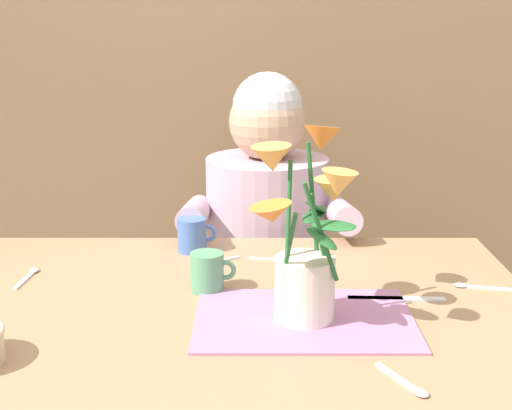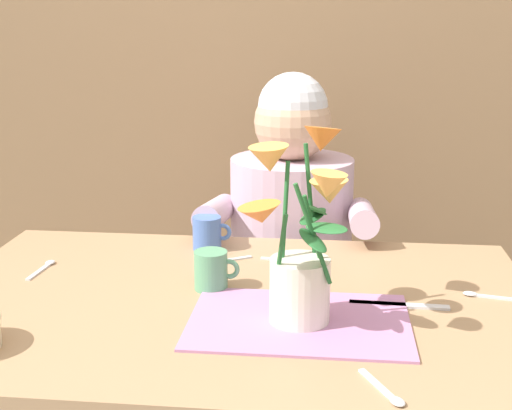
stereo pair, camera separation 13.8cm
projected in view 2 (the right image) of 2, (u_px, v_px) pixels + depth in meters
wood_panel_backdrop at (277, 25)px, 2.26m from camera, size 4.00×0.10×2.50m
dining_table at (233, 344)px, 1.41m from camera, size 1.20×0.80×0.74m
seated_person at (290, 275)px, 2.02m from camera, size 0.45×0.47×1.14m
striped_placemat at (299, 321)px, 1.28m from camera, size 0.40×0.28×0.00m
flower_vase at (301, 244)px, 1.24m from camera, size 0.21×0.26×0.35m
dinner_knife at (399, 304)px, 1.36m from camera, size 0.19×0.02×0.00m
tea_cup at (212, 270)px, 1.43m from camera, size 0.09×0.07×0.08m
coffee_cup at (208, 233)px, 1.67m from camera, size 0.09×0.07×0.08m
spoon_0 at (484, 296)px, 1.40m from camera, size 0.12×0.04×0.01m
spoon_1 at (388, 393)px, 1.04m from camera, size 0.07×0.11×0.01m
spoon_2 at (295, 261)px, 1.60m from camera, size 0.12×0.03×0.01m
spoon_3 at (220, 261)px, 1.59m from camera, size 0.11×0.07×0.01m
spoon_4 at (45, 267)px, 1.56m from camera, size 0.02×0.12×0.01m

